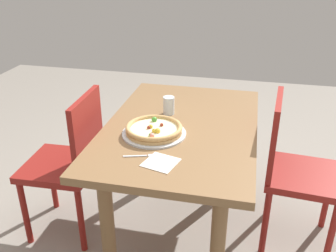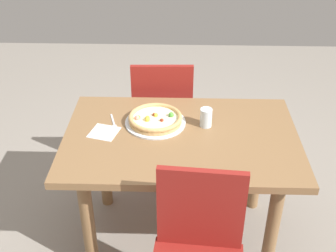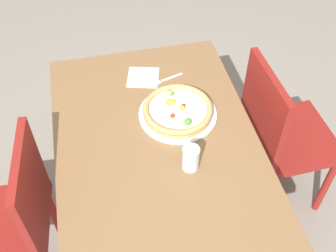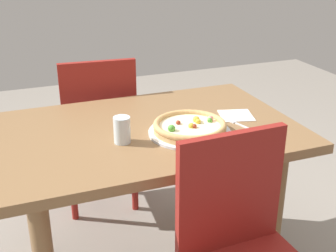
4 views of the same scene
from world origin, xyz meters
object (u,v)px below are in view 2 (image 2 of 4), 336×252
object	(u,v)px
dining_table	(181,153)
pizza	(155,118)
drinking_glass	(206,118)
plate	(155,122)
fork	(114,123)
chair_near	(163,112)
napkin	(104,132)

from	to	relation	value
dining_table	pizza	size ratio (longest dim) A/B	4.20
dining_table	drinking_glass	distance (m)	0.23
plate	pizza	xyz separation A→B (m)	(0.00, 0.00, 0.03)
fork	drinking_glass	distance (m)	0.50
drinking_glass	chair_near	bearing A→B (deg)	-63.83
chair_near	napkin	size ratio (longest dim) A/B	6.32
pizza	fork	bearing A→B (deg)	2.98
chair_near	fork	xyz separation A→B (m)	(0.24, 0.51, 0.23)
pizza	napkin	distance (m)	0.28
chair_near	drinking_glass	bearing A→B (deg)	-65.73
drinking_glass	napkin	distance (m)	0.55
pizza	dining_table	bearing A→B (deg)	140.90
chair_near	napkin	xyz separation A→B (m)	(0.28, 0.60, 0.23)
plate	drinking_glass	world-z (taller)	drinking_glass
plate	fork	size ratio (longest dim) A/B	2.02
napkin	pizza	bearing A→B (deg)	-159.35
pizza	drinking_glass	bearing A→B (deg)	176.53
chair_near	napkin	world-z (taller)	chair_near
plate	drinking_glass	xyz separation A→B (m)	(-0.27, 0.02, 0.05)
dining_table	chair_near	xyz separation A→B (m)	(0.12, -0.62, -0.12)
napkin	chair_near	bearing A→B (deg)	-115.21
chair_near	pizza	distance (m)	0.57
plate	drinking_glass	size ratio (longest dim) A/B	3.20
chair_near	fork	bearing A→B (deg)	-117.21
fork	drinking_glass	size ratio (longest dim) A/B	1.58
dining_table	napkin	distance (m)	0.42
dining_table	chair_near	bearing A→B (deg)	-78.68
plate	drinking_glass	bearing A→B (deg)	176.50
plate	dining_table	bearing A→B (deg)	140.79
chair_near	plate	world-z (taller)	chair_near
dining_table	chair_near	world-z (taller)	chair_near
pizza	drinking_glass	xyz separation A→B (m)	(-0.27, 0.02, 0.02)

